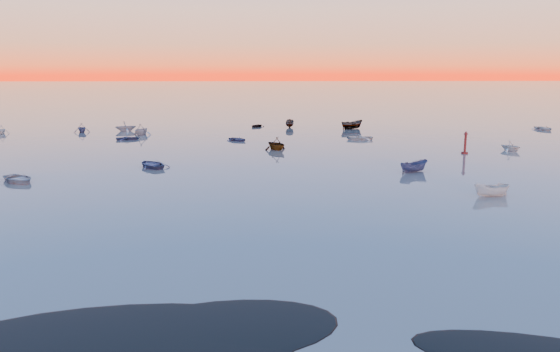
{
  "coord_description": "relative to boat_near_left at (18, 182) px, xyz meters",
  "views": [
    {
      "loc": [
        -3.4,
        -21.44,
        11.3
      ],
      "look_at": [
        -1.51,
        28.0,
        1.31
      ],
      "focal_mm": 35.0,
      "sensor_mm": 36.0,
      "label": 1
    }
  ],
  "objects": [
    {
      "name": "moored_fleet",
      "position": [
        27.36,
        20.56,
        0.0
      ],
      "size": [
        124.0,
        58.0,
        1.2
      ],
      "primitive_type": null,
      "color": "silver",
      "rests_on": "ground"
    },
    {
      "name": "ground",
      "position": [
        27.36,
        67.56,
        0.0
      ],
      "size": [
        600.0,
        600.0,
        0.0
      ],
      "primitive_type": "plane",
      "color": "#655B54",
      "rests_on": "ground"
    },
    {
      "name": "boat_near_center",
      "position": [
        40.72,
        3.75,
        0.0
      ],
      "size": [
        2.89,
        3.91,
        1.25
      ],
      "primitive_type": "imported",
      "rotation": [
        0.0,
        0.0,
        2.0
      ],
      "color": "navy",
      "rests_on": "ground"
    },
    {
      "name": "mud_lobes",
      "position": [
        27.36,
        -33.44,
        0.01
      ],
      "size": [
        140.0,
        6.0,
        0.07
      ],
      "primitive_type": null,
      "color": "black",
      "rests_on": "ground"
    },
    {
      "name": "boat_near_left",
      "position": [
        0.0,
        0.0,
        0.0
      ],
      "size": [
        4.36,
        4.44,
        1.1
      ],
      "primitive_type": "imported",
      "rotation": [
        0.0,
        0.0,
        0.81
      ],
      "color": "gray",
      "rests_on": "ground"
    },
    {
      "name": "channel_marker",
      "position": [
        50.96,
        16.02,
        1.23
      ],
      "size": [
        0.87,
        0.87,
        3.11
      ],
      "color": "#4F1211",
      "rests_on": "ground"
    }
  ]
}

